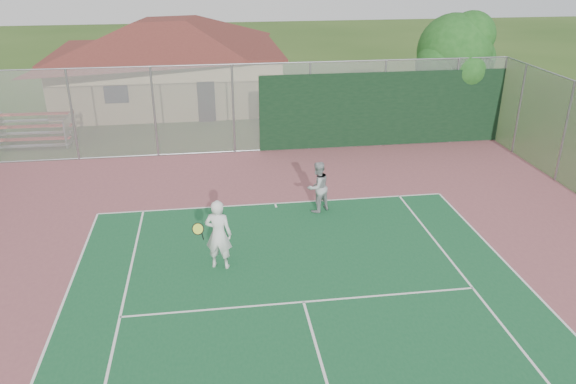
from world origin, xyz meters
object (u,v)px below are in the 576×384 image
object	(u,v)px
tree	(456,54)
player_white_front	(218,235)
bleachers	(33,130)
clubhouse	(169,54)
player_grey_back	(318,187)

from	to	relation	value
tree	player_white_front	bearing A→B (deg)	-135.29
bleachers	player_white_front	distance (m)	13.25
clubhouse	player_grey_back	size ratio (longest dim) A/B	7.40
bleachers	player_grey_back	world-z (taller)	player_grey_back
tree	player_white_front	xyz separation A→B (m)	(-10.39, -10.28, -2.47)
clubhouse	tree	world-z (taller)	tree
tree	player_grey_back	size ratio (longest dim) A/B	3.24
clubhouse	player_grey_back	world-z (taller)	clubhouse
player_white_front	player_grey_back	xyz separation A→B (m)	(3.09, 2.93, -0.13)
clubhouse	tree	distance (m)	14.05
clubhouse	player_grey_back	bearing A→B (deg)	-70.52
tree	player_grey_back	distance (m)	10.68
player_white_front	tree	bearing A→B (deg)	-118.54
bleachers	tree	distance (m)	17.96
clubhouse	tree	bearing A→B (deg)	-28.63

